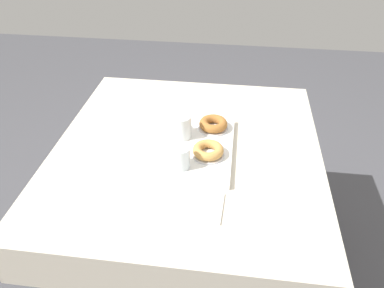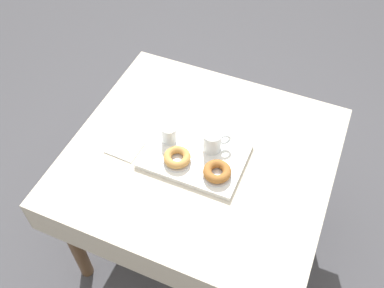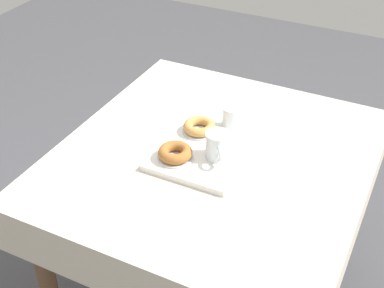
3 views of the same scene
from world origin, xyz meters
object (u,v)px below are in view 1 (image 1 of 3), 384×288
Objects in this scene: water_glass_near at (180,158)px; dining_table at (187,166)px; tea_mug_left at (181,127)px; sugar_donut_right at (208,150)px; donut_plate_left at (213,128)px; serving_tray at (193,148)px; donut_plate_right at (208,154)px; sugar_donut_left at (213,124)px; paper_napkin at (204,207)px.

dining_table is at bearing 178.36° from water_glass_near.
water_glass_near is (0.15, -0.00, 0.16)m from dining_table.
sugar_donut_right is at bearing 46.89° from tea_mug_left.
dining_table is at bearing 34.80° from tea_mug_left.
tea_mug_left reaches higher than donut_plate_left.
dining_table is 9.19× the size of donut_plate_left.
donut_plate_right reaches higher than serving_tray.
tea_mug_left reaches higher than sugar_donut_left.
paper_napkin is at bearing 2.28° from donut_plate_right.
tea_mug_left is at bearing -160.29° from paper_napkin.
sugar_donut_left is at bearing 0.00° from donut_plate_left.
tea_mug_left is 1.34× the size of water_glass_near.
donut_plate_left reaches higher than dining_table.
paper_napkin is at bearing 17.45° from dining_table.
paper_napkin is (0.25, 0.01, -0.04)m from sugar_donut_right.
dining_table is 13.29× the size of water_glass_near.
water_glass_near is at bearing -20.82° from donut_plate_left.
donut_plate_left is 0.42m from paper_napkin.
water_glass_near is 0.28m from donut_plate_left.
tea_mug_left is 0.16m from sugar_donut_right.
water_glass_near is at bearing -148.38° from paper_napkin.
serving_tray is 0.14m from water_glass_near.
tea_mug_left is at bearing -133.11° from donut_plate_right.
tea_mug_left reaches higher than water_glass_near.
donut_plate_right is at bearing -1.20° from donut_plate_left.
paper_napkin reaches higher than dining_table.
donut_plate_right is (0.18, -0.00, 0.00)m from donut_plate_left.
paper_napkin is (0.30, 0.07, -0.01)m from serving_tray.
tea_mug_left is 0.14m from sugar_donut_left.
serving_tray is at bearing -166.58° from paper_napkin.
tea_mug_left is at bearing -135.22° from serving_tray.
water_glass_near is 0.73× the size of sugar_donut_right.
dining_table is at bearing -162.55° from paper_napkin.
sugar_donut_left is (-0.26, 0.10, -0.01)m from water_glass_near.
sugar_donut_left is (-0.12, 0.07, 0.04)m from serving_tray.
donut_plate_right is at bearing -177.72° from paper_napkin.
serving_tray is 3.50× the size of donut_plate_right.
sugar_donut_left is 0.95× the size of donut_plate_right.
donut_plate_left is at bearing -179.18° from paper_napkin.
donut_plate_right is (0.11, 0.12, -0.04)m from tea_mug_left.
paper_napkin is at bearing 0.82° from donut_plate_left.
dining_table is 9.67× the size of sugar_donut_left.
paper_napkin is at bearing 19.71° from tea_mug_left.
tea_mug_left is 0.92× the size of donut_plate_right.
donut_plate_right is 1.05× the size of sugar_donut_right.
paper_napkin is at bearing 13.42° from serving_tray.
donut_plate_left is at bearing 118.94° from tea_mug_left.
sugar_donut_right reaches higher than donut_plate_right.
sugar_donut_right is at bearing 48.96° from serving_tray.
dining_table is 8.10× the size of paper_napkin.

